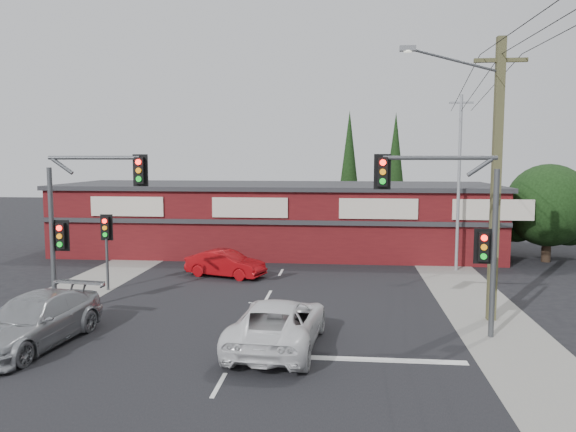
# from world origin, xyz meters

# --- Properties ---
(ground) EXTENTS (120.00, 120.00, 0.00)m
(ground) POSITION_xyz_m (0.00, 0.00, 0.00)
(ground) COLOR black
(ground) RESTS_ON ground
(road_strip) EXTENTS (14.00, 70.00, 0.01)m
(road_strip) POSITION_xyz_m (0.00, 5.00, 0.01)
(road_strip) COLOR black
(road_strip) RESTS_ON ground
(verge_left) EXTENTS (3.00, 70.00, 0.02)m
(verge_left) POSITION_xyz_m (-8.50, 5.00, 0.01)
(verge_left) COLOR gray
(verge_left) RESTS_ON ground
(verge_right) EXTENTS (3.00, 70.00, 0.02)m
(verge_right) POSITION_xyz_m (8.50, 5.00, 0.01)
(verge_right) COLOR gray
(verge_right) RESTS_ON ground
(stop_line) EXTENTS (6.50, 0.35, 0.01)m
(stop_line) POSITION_xyz_m (3.50, -1.50, 0.01)
(stop_line) COLOR silver
(stop_line) RESTS_ON ground
(white_suv) EXTENTS (2.90, 5.58, 1.50)m
(white_suv) POSITION_xyz_m (1.17, -0.63, 0.75)
(white_suv) COLOR silver
(white_suv) RESTS_ON ground
(silver_suv) EXTENTS (2.84, 5.63, 1.57)m
(silver_suv) POSITION_xyz_m (-6.44, -1.28, 0.78)
(silver_suv) COLOR #9FA2A4
(silver_suv) RESTS_ON ground
(red_sedan) EXTENTS (4.17, 2.52, 1.30)m
(red_sedan) POSITION_xyz_m (-2.61, 9.30, 0.65)
(red_sedan) COLOR #96090D
(red_sedan) RESTS_ON ground
(lane_dashes) EXTENTS (0.12, 53.91, 0.01)m
(lane_dashes) POSITION_xyz_m (0.00, 8.16, 0.01)
(lane_dashes) COLOR silver
(lane_dashes) RESTS_ON ground
(shop_building) EXTENTS (27.30, 8.40, 4.22)m
(shop_building) POSITION_xyz_m (-0.99, 16.99, 2.13)
(shop_building) COLOR #4D0F12
(shop_building) RESTS_ON ground
(tree_cluster) EXTENTS (5.90, 5.10, 5.50)m
(tree_cluster) POSITION_xyz_m (14.69, 15.44, 2.90)
(tree_cluster) COLOR #2D2116
(tree_cluster) RESTS_ON ground
(conifer_near) EXTENTS (1.80, 1.80, 9.25)m
(conifer_near) POSITION_xyz_m (3.50, 24.00, 5.48)
(conifer_near) COLOR #2D2116
(conifer_near) RESTS_ON ground
(conifer_far) EXTENTS (1.80, 1.80, 9.25)m
(conifer_far) POSITION_xyz_m (7.00, 26.00, 5.48)
(conifer_far) COLOR #2D2116
(conifer_far) RESTS_ON ground
(traffic_mast_left) EXTENTS (3.77, 0.27, 5.97)m
(traffic_mast_left) POSITION_xyz_m (-6.43, 2.00, 3.93)
(traffic_mast_left) COLOR #47494C
(traffic_mast_left) RESTS_ON ground
(traffic_mast_right) EXTENTS (3.96, 0.27, 5.97)m
(traffic_mast_right) POSITION_xyz_m (6.86, 1.00, 3.95)
(traffic_mast_right) COLOR #47494C
(traffic_mast_right) RESTS_ON ground
(pedestal_signal) EXTENTS (0.55, 0.27, 3.38)m
(pedestal_signal) POSITION_xyz_m (-7.20, 6.01, 2.41)
(pedestal_signal) COLOR #47494C
(pedestal_signal) RESTS_ON ground
(utility_pole) EXTENTS (4.38, 0.59, 10.00)m
(utility_pole) POSITION_xyz_m (8.36, 2.99, 5.40)
(utility_pole) COLOR brown
(utility_pole) RESTS_ON ground
(steel_pole) EXTENTS (1.20, 0.16, 9.00)m
(steel_pole) POSITION_xyz_m (9.00, 12.00, 4.70)
(steel_pole) COLOR gray
(steel_pole) RESTS_ON ground
(power_lines) EXTENTS (2.01, 29.00, 1.22)m
(power_lines) POSITION_xyz_m (8.47, -2.47, 9.04)
(power_lines) COLOR black
(power_lines) RESTS_ON ground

